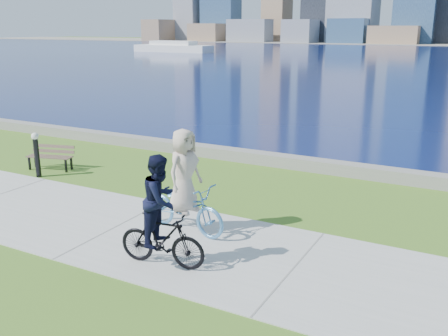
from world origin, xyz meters
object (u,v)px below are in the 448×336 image
(bollard_lamp, at_px, (36,152))
(cyclist_woman, at_px, (185,194))
(cyclist_man, at_px, (161,220))
(park_bench, at_px, (51,155))

(bollard_lamp, distance_m, cyclist_woman, 5.97)
(cyclist_man, bearing_deg, bollard_lamp, 57.92)
(bollard_lamp, relative_size, cyclist_woman, 0.59)
(park_bench, xyz_separation_m, cyclist_man, (6.58, -3.64, 0.44))
(bollard_lamp, height_order, cyclist_woman, cyclist_woman)
(park_bench, xyz_separation_m, cyclist_woman, (6.10, -2.13, 0.39))
(cyclist_woman, height_order, cyclist_man, cyclist_woman)
(bollard_lamp, distance_m, cyclist_man, 6.92)
(cyclist_woman, bearing_deg, park_bench, 78.69)
(cyclist_man, bearing_deg, park_bench, 53.51)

